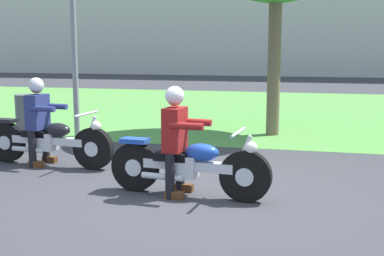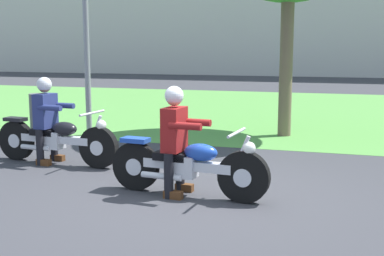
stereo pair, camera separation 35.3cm
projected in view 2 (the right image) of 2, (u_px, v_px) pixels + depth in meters
The scene contains 7 objects.
ground at pixel (194, 194), 6.50m from camera, with size 120.00×120.00×0.00m, color #38383D.
grass_verge at pixel (280, 110), 15.11m from camera, with size 60.00×12.00×0.01m, color #549342.
motorcycle_lead at pixel (188, 166), 6.35m from camera, with size 2.14×0.66×0.88m.
rider_lead at pixel (176, 132), 6.34m from camera, with size 0.58×0.49×1.40m.
motorcycle_follow at pixel (56, 140), 8.12m from camera, with size 2.28×0.66×0.89m.
rider_follow at pixel (47, 113), 8.12m from camera, with size 0.58×0.49×1.41m.
trash_can at pixel (40, 114), 10.93m from camera, with size 0.44×0.44×0.88m, color #595E5B.
Camera 2 is at (1.80, -6.02, 1.89)m, focal length 46.84 mm.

